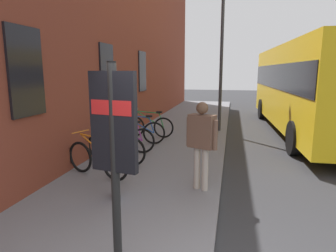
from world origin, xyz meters
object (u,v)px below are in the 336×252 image
at_px(bicycle_under_window, 116,148).
at_px(bicycle_far_end, 138,132).
at_px(street_lamp, 222,46).
at_px(bicycle_end_of_row, 125,139).
at_px(bicycle_beside_lamp, 97,159).
at_px(bicycle_nearest_sign, 149,126).
at_px(pedestrian_crossing_street, 114,145).
at_px(transit_info_sign, 114,136).
at_px(city_bus, 308,84).
at_px(pedestrian_near_bus, 202,137).

relative_size(bicycle_under_window, bicycle_far_end, 0.98).
bearing_deg(bicycle_under_window, street_lamp, -26.60).
xyz_separation_m(bicycle_end_of_row, street_lamp, (3.79, -2.49, 2.83)).
xyz_separation_m(bicycle_beside_lamp, bicycle_nearest_sign, (4.05, -0.03, 0.00)).
distance_m(bicycle_far_end, bicycle_nearest_sign, 1.02).
distance_m(pedestrian_crossing_street, street_lamp, 7.26).
distance_m(bicycle_beside_lamp, transit_info_sign, 3.43).
xyz_separation_m(bicycle_under_window, pedestrian_crossing_street, (-1.99, -0.81, 0.61)).
bearing_deg(bicycle_nearest_sign, bicycle_end_of_row, 176.26).
xyz_separation_m(bicycle_far_end, transit_info_sign, (-5.82, -1.65, 1.21)).
distance_m(city_bus, pedestrian_crossing_street, 9.03).
bearing_deg(transit_info_sign, city_bus, -23.55).
bearing_deg(bicycle_far_end, bicycle_under_window, -178.10).
relative_size(bicycle_end_of_row, pedestrian_near_bus, 1.02).
distance_m(bicycle_beside_lamp, bicycle_nearest_sign, 4.05).
relative_size(pedestrian_near_bus, street_lamp, 0.32).
bearing_deg(pedestrian_crossing_street, pedestrian_near_bus, -63.45).
distance_m(bicycle_under_window, bicycle_far_end, 2.01).
bearing_deg(street_lamp, pedestrian_crossing_street, 166.89).
bearing_deg(pedestrian_near_bus, bicycle_far_end, 35.81).
height_order(pedestrian_near_bus, pedestrian_crossing_street, pedestrian_near_bus).
bearing_deg(pedestrian_near_bus, bicycle_end_of_row, 47.60).
relative_size(transit_info_sign, street_lamp, 0.44).
relative_size(bicycle_far_end, pedestrian_near_bus, 1.02).
bearing_deg(bicycle_beside_lamp, bicycle_under_window, -0.63).
bearing_deg(pedestrian_crossing_street, bicycle_nearest_sign, 8.92).
distance_m(bicycle_nearest_sign, city_bus, 6.36).
bearing_deg(city_bus, bicycle_far_end, 121.86).
height_order(bicycle_under_window, pedestrian_near_bus, pedestrian_near_bus).
bearing_deg(bicycle_beside_lamp, street_lamp, -22.47).
height_order(bicycle_beside_lamp, transit_info_sign, transit_info_sign).
xyz_separation_m(bicycle_end_of_row, bicycle_nearest_sign, (2.08, -0.14, 0.00)).
bearing_deg(bicycle_end_of_row, pedestrian_near_bus, -132.40).
xyz_separation_m(transit_info_sign, street_lamp, (8.55, -0.79, 1.62)).
height_order(bicycle_under_window, bicycle_far_end, same).
distance_m(bicycle_end_of_row, street_lamp, 5.35).
distance_m(bicycle_beside_lamp, street_lamp, 6.85).
xyz_separation_m(bicycle_beside_lamp, pedestrian_near_bus, (-0.22, -2.30, 0.67)).
xyz_separation_m(bicycle_under_window, bicycle_end_of_row, (0.94, 0.12, 0.00)).
height_order(bicycle_beside_lamp, pedestrian_near_bus, pedestrian_near_bus).
xyz_separation_m(city_bus, pedestrian_near_bus, (-6.83, 3.39, -0.74)).
height_order(bicycle_far_end, transit_info_sign, transit_info_sign).
relative_size(transit_info_sign, pedestrian_near_bus, 1.39).
xyz_separation_m(bicycle_under_window, street_lamp, (4.74, -2.37, 2.83)).
bearing_deg(pedestrian_near_bus, bicycle_beside_lamp, 84.42).
relative_size(bicycle_under_window, bicycle_nearest_sign, 0.98).
xyz_separation_m(transit_info_sign, pedestrian_near_bus, (2.56, -0.70, -0.54)).
height_order(pedestrian_crossing_street, street_lamp, street_lamp).
bearing_deg(bicycle_under_window, bicycle_beside_lamp, 179.37).
bearing_deg(transit_info_sign, bicycle_under_window, 22.59).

